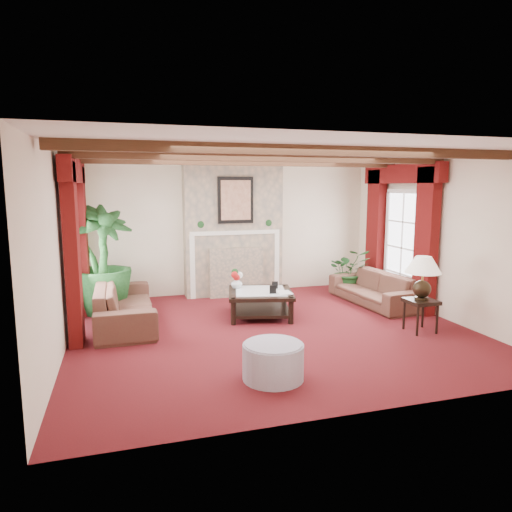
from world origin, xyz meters
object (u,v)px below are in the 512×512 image
object	(u,v)px
side_table	(420,316)
ottoman	(273,362)
sofa_right	(374,283)
coffee_table	(260,304)
potted_palm	(103,283)
sofa_left	(124,297)

from	to	relation	value
side_table	ottoman	world-z (taller)	side_table
sofa_right	coffee_table	distance (m)	2.34
potted_palm	sofa_right	bearing A→B (deg)	-9.55
sofa_right	side_table	xyz separation A→B (m)	(-0.21, -1.71, -0.14)
coffee_table	side_table	size ratio (longest dim) A/B	2.13
potted_palm	side_table	distance (m)	5.37
sofa_right	potted_palm	world-z (taller)	potted_palm
sofa_right	ottoman	world-z (taller)	sofa_right
sofa_left	potted_palm	world-z (taller)	potted_palm
potted_palm	ottoman	size ratio (longest dim) A/B	3.05
sofa_left	ottoman	size ratio (longest dim) A/B	3.19
sofa_left	potted_palm	bearing A→B (deg)	23.19
ottoman	coffee_table	bearing A→B (deg)	76.24
potted_palm	ottoman	distance (m)	4.09
ottoman	potted_palm	bearing A→B (deg)	119.09
sofa_right	coffee_table	world-z (taller)	sofa_right
potted_palm	ottoman	xyz separation A→B (m)	(1.98, -3.56, -0.32)
sofa_left	side_table	world-z (taller)	sofa_left
coffee_table	potted_palm	bearing A→B (deg)	171.50
sofa_right	coffee_table	size ratio (longest dim) A/B	1.92
coffee_table	ottoman	bearing A→B (deg)	-90.48
sofa_left	potted_palm	xyz separation A→B (m)	(-0.36, 0.82, 0.09)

